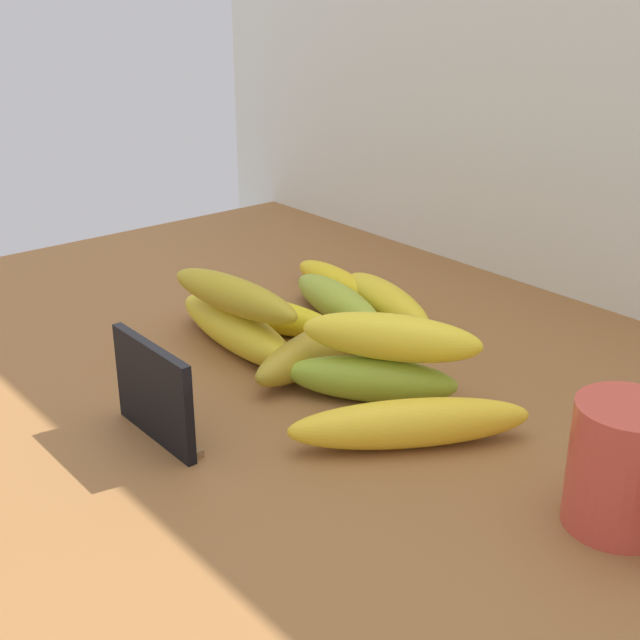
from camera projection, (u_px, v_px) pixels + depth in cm
name	position (u px, v px, depth cm)	size (l,w,h in cm)	color
counter_top	(301.00, 399.00, 79.50)	(110.00, 76.00, 3.00)	brown
back_wall	(589.00, 4.00, 89.72)	(130.00, 2.00, 70.00)	silver
chalkboard_sign	(156.00, 397.00, 68.40)	(11.00, 1.80, 8.40)	black
coffee_mug	(627.00, 468.00, 57.33)	(8.71, 7.21, 9.18)	#CE4837
banana_0	(266.00, 314.00, 90.17)	(18.39, 3.58, 3.58)	yellow
banana_1	(371.00, 379.00, 75.45)	(15.24, 4.03, 4.03)	#96B72D
banana_2	(320.00, 348.00, 81.47)	(17.90, 4.15, 4.15)	#AF9224
banana_3	(407.00, 425.00, 68.05)	(19.80, 3.96, 3.96)	yellow
banana_4	(386.00, 302.00, 92.77)	(16.75, 4.10, 4.10)	yellow
banana_5	(239.00, 328.00, 85.72)	(20.04, 4.32, 4.32)	yellow
banana_6	(337.00, 302.00, 92.73)	(16.59, 4.03, 4.03)	#9EB634
banana_7	(336.00, 283.00, 99.41)	(15.32, 3.41, 3.41)	yellow
banana_8	(233.00, 295.00, 83.15)	(17.40, 3.61, 3.61)	gold
banana_9	(391.00, 337.00, 73.84)	(15.85, 4.11, 4.11)	yellow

